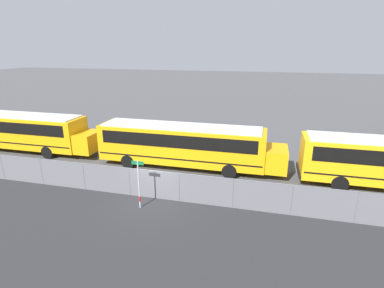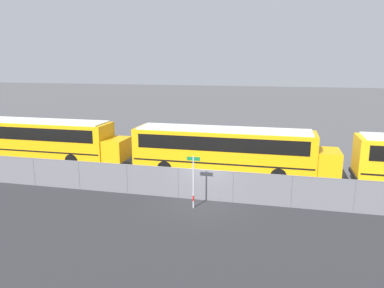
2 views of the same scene
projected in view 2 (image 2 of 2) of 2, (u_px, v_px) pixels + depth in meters
ground_plane at (205, 200)px, 20.96m from camera, size 200.00×200.00×0.00m
road_strip at (175, 252)px, 15.27m from camera, size 117.73×12.00×0.01m
fence at (205, 185)px, 20.76m from camera, size 83.80×0.07×1.79m
school_bus_1 at (39, 137)px, 28.87m from camera, size 13.71×2.62×3.20m
school_bus_2 at (227, 147)px, 25.27m from camera, size 13.71×2.62×3.20m
street_sign at (193, 181)px, 19.53m from camera, size 0.70×0.09×2.84m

